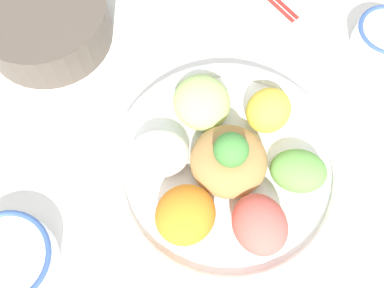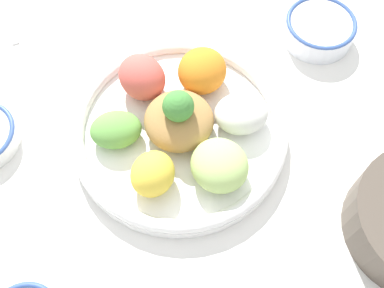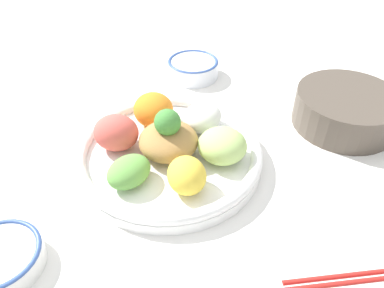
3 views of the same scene
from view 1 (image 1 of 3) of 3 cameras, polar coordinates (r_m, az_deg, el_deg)
name	(u,v)px [view 1 (image 1 of 3)]	position (r m, az deg, el deg)	size (l,w,h in m)	color
ground_plane	(206,155)	(0.64, 1.83, -1.41)	(2.40, 2.40, 0.00)	white
salad_platter	(226,166)	(0.60, 4.36, -2.80)	(0.32, 0.32, 0.11)	white
sauce_bowl_dark	(8,259)	(0.62, -22.34, -13.39)	(0.12, 0.12, 0.04)	white
side_serving_bowl	(44,20)	(0.74, -18.28, 14.69)	(0.20, 0.20, 0.07)	#51473D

